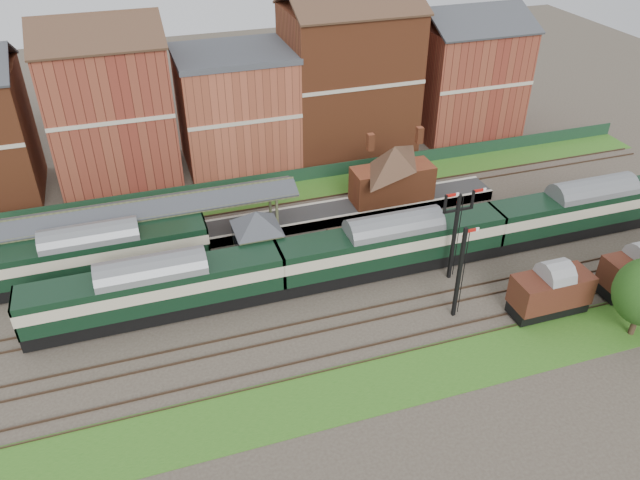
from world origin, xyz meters
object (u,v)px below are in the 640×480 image
object	(u,v)px
semaphore_bracket	(455,231)
goods_van_a	(551,291)
platform_railcar	(94,254)
signal_box	(258,241)
dmu_train	(392,244)

from	to	relation	value
semaphore_bracket	goods_van_a	xyz separation A→B (m)	(5.00, -6.50, -2.55)
semaphore_bracket	platform_railcar	bearing A→B (deg)	162.25
signal_box	semaphore_bracket	distance (m)	16.16
semaphore_bracket	goods_van_a	size ratio (longest dim) A/B	1.35
semaphore_bracket	dmu_train	distance (m)	5.34
semaphore_bracket	platform_railcar	distance (m)	29.59
signal_box	semaphore_bracket	xyz separation A→B (m)	(15.04, -5.75, 1.44)
signal_box	dmu_train	size ratio (longest dim) A/B	0.10
semaphore_bracket	dmu_train	size ratio (longest dim) A/B	0.14
semaphore_bracket	platform_railcar	world-z (taller)	semaphore_bracket
goods_van_a	signal_box	bearing A→B (deg)	148.56
platform_railcar	dmu_train	bearing A→B (deg)	-15.25
signal_box	goods_van_a	distance (m)	23.51
platform_railcar	goods_van_a	world-z (taller)	platform_railcar
signal_box	goods_van_a	world-z (taller)	signal_box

